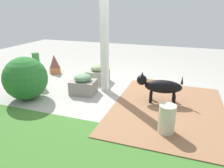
# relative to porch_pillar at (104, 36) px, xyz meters

# --- Properties ---
(ground_plane) EXTENTS (12.00, 12.00, 0.00)m
(ground_plane) POSITION_rel_porch_pillar_xyz_m (-0.35, 0.27, -1.10)
(ground_plane) COLOR #A4A199
(brick_path) EXTENTS (1.80, 2.40, 0.02)m
(brick_path) POSITION_rel_porch_pillar_xyz_m (-1.30, 0.47, -1.09)
(brick_path) COLOR #916545
(brick_path) RESTS_ON ground
(porch_pillar) EXTENTS (0.13, 0.13, 2.19)m
(porch_pillar) POSITION_rel_porch_pillar_xyz_m (0.00, 0.00, 0.00)
(porch_pillar) COLOR white
(porch_pillar) RESTS_ON ground
(stone_planter_nearest) EXTENTS (0.47, 0.45, 0.40)m
(stone_planter_nearest) POSITION_rel_porch_pillar_xyz_m (0.33, -0.41, -0.92)
(stone_planter_nearest) COLOR gray
(stone_planter_nearest) RESTS_ON ground
(stone_planter_near) EXTENTS (0.51, 0.42, 0.40)m
(stone_planter_near) POSITION_rel_porch_pillar_xyz_m (0.34, 0.31, -0.91)
(stone_planter_near) COLOR gray
(stone_planter_near) RESTS_ON ground
(round_shrub) EXTENTS (0.79, 0.79, 0.79)m
(round_shrub) POSITION_rel_porch_pillar_xyz_m (1.21, 0.88, -0.70)
(round_shrub) COLOR #286C2A
(round_shrub) RESTS_ON ground
(terracotta_pot_spiky) EXTENTS (0.28, 0.28, 0.48)m
(terracotta_pot_spiky) POSITION_rel_porch_pillar_xyz_m (1.65, -0.68, -0.87)
(terracotta_pot_spiky) COLOR #AE663C
(terracotta_pot_spiky) RESTS_ON ground
(terracotta_pot_tall) EXTENTS (0.27, 0.27, 0.70)m
(terracotta_pot_tall) POSITION_rel_porch_pillar_xyz_m (1.56, 0.12, -0.85)
(terracotta_pot_tall) COLOR #C67246
(terracotta_pot_tall) RESTS_ON ground
(dog) EXTENTS (0.79, 0.29, 0.54)m
(dog) POSITION_rel_porch_pillar_xyz_m (-1.13, 0.26, -0.78)
(dog) COLOR black
(dog) RESTS_ON ground
(ceramic_urn) EXTENTS (0.23, 0.23, 0.41)m
(ceramic_urn) POSITION_rel_porch_pillar_xyz_m (-1.35, 1.21, -0.89)
(ceramic_urn) COLOR beige
(ceramic_urn) RESTS_ON ground
(doormat) EXTENTS (0.62, 0.39, 0.03)m
(doormat) POSITION_rel_porch_pillar_xyz_m (-0.91, -0.72, -1.08)
(doormat) COLOR brown
(doormat) RESTS_ON ground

